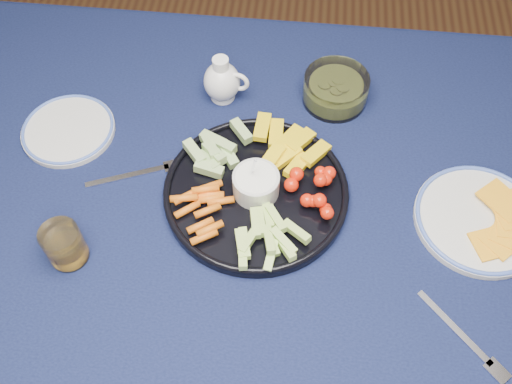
# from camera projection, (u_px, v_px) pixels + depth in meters

# --- Properties ---
(dining_table) EXTENTS (1.67, 1.07, 0.75)m
(dining_table) POSITION_uv_depth(u_px,v_px,m) (201.00, 239.00, 1.08)
(dining_table) COLOR #452617
(dining_table) RESTS_ON ground
(crudite_platter) EXTENTS (0.33, 0.33, 0.11)m
(crudite_platter) POSITION_uv_depth(u_px,v_px,m) (255.00, 189.00, 1.02)
(crudite_platter) COLOR black
(crudite_platter) RESTS_ON dining_table
(creamer_pitcher) EXTENTS (0.09, 0.07, 0.10)m
(creamer_pitcher) POSITION_uv_depth(u_px,v_px,m) (222.00, 81.00, 1.13)
(creamer_pitcher) COLOR white
(creamer_pitcher) RESTS_ON dining_table
(pickle_bowl) EXTENTS (0.13, 0.13, 0.06)m
(pickle_bowl) POSITION_uv_depth(u_px,v_px,m) (335.00, 90.00, 1.14)
(pickle_bowl) COLOR silver
(pickle_bowl) RESTS_ON dining_table
(cheese_plate) EXTENTS (0.23, 0.23, 0.03)m
(cheese_plate) POSITION_uv_depth(u_px,v_px,m) (480.00, 218.00, 0.99)
(cheese_plate) COLOR silver
(cheese_plate) RESTS_ON dining_table
(juice_tumbler) EXTENTS (0.07, 0.07, 0.08)m
(juice_tumbler) POSITION_uv_depth(u_px,v_px,m) (65.00, 246.00, 0.94)
(juice_tumbler) COLOR silver
(juice_tumbler) RESTS_ON dining_table
(fork_left) EXTENTS (0.18, 0.09, 0.00)m
(fork_left) POSITION_uv_depth(u_px,v_px,m) (144.00, 172.00, 1.06)
(fork_left) COLOR silver
(fork_left) RESTS_ON dining_table
(fork_right) EXTENTS (0.13, 0.14, 0.00)m
(fork_right) POSITION_uv_depth(u_px,v_px,m) (469.00, 343.00, 0.88)
(fork_right) COLOR silver
(fork_right) RESTS_ON dining_table
(side_plate_extra) EXTENTS (0.18, 0.18, 0.01)m
(side_plate_extra) POSITION_uv_depth(u_px,v_px,m) (68.00, 130.00, 1.11)
(side_plate_extra) COLOR silver
(side_plate_extra) RESTS_ON dining_table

